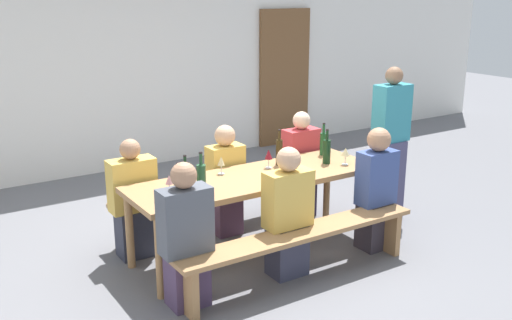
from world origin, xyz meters
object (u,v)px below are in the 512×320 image
Objects in this scene: standing_host at (390,147)px; wine_bottle_0 at (179,187)px; wine_glass_1 at (190,167)px; seated_guest_far_1 at (226,183)px; bench_far at (220,195)px; seated_guest_far_0 at (133,203)px; seated_guest_near_0 at (186,240)px; seated_guest_far_2 at (300,167)px; wine_bottle_3 at (279,152)px; seated_guest_near_1 at (288,216)px; tasting_table at (256,183)px; wine_bottle_2 at (327,151)px; wine_glass_4 at (346,152)px; seated_guest_near_2 at (376,191)px; wine_glass_0 at (169,180)px; wooden_door at (285,78)px; wine_bottle_4 at (201,178)px; bench_near at (300,241)px; wine_glass_2 at (269,155)px; wine_bottle_5 at (186,179)px; wine_bottle_1 at (323,143)px; wine_glass_3 at (221,162)px.

wine_bottle_0 is at bearing 4.81° from standing_host.
wine_glass_1 is 0.13× the size of seated_guest_far_1.
bench_far is 2.05× the size of seated_guest_far_0.
seated_guest_near_0 is 2.17m from seated_guest_far_2.
wine_bottle_3 is 0.73m from seated_guest_far_2.
tasting_table is at bearing -2.55° from seated_guest_near_1.
wine_glass_4 is at bearing -46.85° from wine_bottle_2.
wine_bottle_0 is 2.18× the size of wine_glass_1.
seated_guest_far_2 reaches higher than tasting_table.
seated_guest_near_2 is at bearing -90.00° from seated_guest_near_0.
tasting_table is 15.80× the size of wine_glass_1.
wooden_door is at bearing 42.71° from wine_glass_0.
wine_bottle_0 is 1.33m from wine_bottle_3.
wine_glass_4 is 1.96m from seated_guest_near_0.
wine_bottle_4 is at bearing 21.98° from wine_bottle_0.
seated_guest_near_1 is (0.86, -0.29, -0.34)m from wine_bottle_0.
bench_near is 12.53× the size of wine_glass_2.
standing_host reaches higher than wine_bottle_2.
bench_near is 1.15m from wine_bottle_2.
seated_guest_far_1 is 0.69× the size of standing_host.
wine_bottle_5 reaches higher than wine_glass_4.
wooden_door is 3.74m from wine_bottle_3.
wine_bottle_1 reaches higher than wine_bottle_5.
tasting_table is 2.07× the size of seated_guest_far_2.
wine_glass_4 is at bearing -16.14° from wine_glass_1.
wine_glass_2 is 1.08× the size of wine_glass_3.
tasting_table is 6.76× the size of wine_bottle_4.
wine_glass_3 is at bearing -179.71° from wine_bottle_1.
standing_host is (0.69, -0.25, -0.09)m from wine_bottle_1.
wooden_door is at bearing 56.32° from bench_near.
bench_far is 13.57× the size of wine_glass_4.
seated_guest_near_1 is at bearing -56.66° from wine_glass_1.
wine_glass_1 is at bearing 57.75° from seated_guest_far_0.
seated_guest_far_1 reaches higher than wine_glass_2.
seated_guest_near_0 is at bearing 0.31° from seated_guest_far_0.
wine_glass_2 reaches higher than bench_near.
wine_glass_4 is at bearing 11.04° from seated_guest_near_2.
wooden_door is 1.88× the size of seated_guest_far_0.
wine_bottle_1 is 0.59m from wine_bottle_3.
seated_guest_near_0 is (-0.35, -0.39, -0.33)m from wine_bottle_4.
standing_host is (2.20, -0.28, -0.07)m from wine_glass_1.
seated_guest_near_1 is 1.01m from seated_guest_near_2.
wine_glass_0 is at bearing 14.52° from seated_guest_far_0.
seated_guest_near_0 is at bearing -158.71° from wine_bottle_1.
wine_bottle_4 is at bearing -37.83° from wine_bottle_5.
wine_glass_0 is at bearing -162.07° from wine_glass_3.
wine_bottle_4 is 2.10× the size of wine_glass_3.
wine_bottle_3 is at bearing -8.95° from standing_host.
wooden_door reaches higher than wine_bottle_2.
wine_bottle_2 is 1.65m from wine_glass_0.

